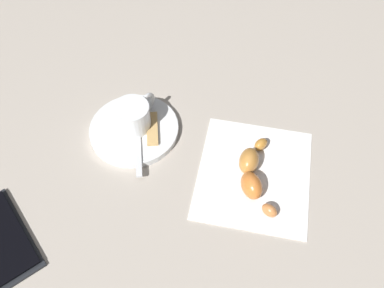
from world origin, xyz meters
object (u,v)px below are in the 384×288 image
saucer (134,130)px  teaspoon (138,133)px  espresso_cup (133,116)px  napkin (254,174)px  croissant (252,173)px  cell_phone (0,238)px  sugar_packet (152,129)px

saucer → teaspoon: teaspoon is taller
espresso_cup → saucer: bearing=93.5°
saucer → espresso_cup: 0.03m
teaspoon → napkin: bearing=-179.7°
saucer → croissant: croissant is taller
saucer → cell_phone: size_ratio=0.91×
saucer → croissant: bearing=174.0°
napkin → espresso_cup: bearing=-4.2°
teaspoon → napkin: 0.20m
saucer → espresso_cup: (0.00, -0.01, 0.03)m
napkin → croissant: croissant is taller
teaspoon → sugar_packet: size_ratio=1.75×
napkin → croissant: size_ratio=1.42×
saucer → napkin: size_ratio=0.76×
napkin → sugar_packet: bearing=-5.2°
teaspoon → croissant: bearing=176.8°
espresso_cup → teaspoon: espresso_cup is taller
croissant → cell_phone: croissant is taller
cell_phone → croissant: bearing=-144.0°
sugar_packet → croissant: size_ratio=0.49×
sugar_packet → teaspoon: bearing=108.2°
saucer → sugar_packet: bearing=-168.0°
sugar_packet → cell_phone: (0.12, 0.25, -0.01)m
espresso_cup → sugar_packet: bearing=-178.2°
sugar_packet → espresso_cup: bearing=66.3°
saucer → sugar_packet: 0.03m
napkin → cell_phone: cell_phone is taller
espresso_cup → croissant: bearing=172.5°
saucer → teaspoon: size_ratio=1.26×
teaspoon → napkin: (-0.20, -0.00, -0.01)m
sugar_packet → cell_phone: bearing=128.0°
saucer → cell_phone: 0.26m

